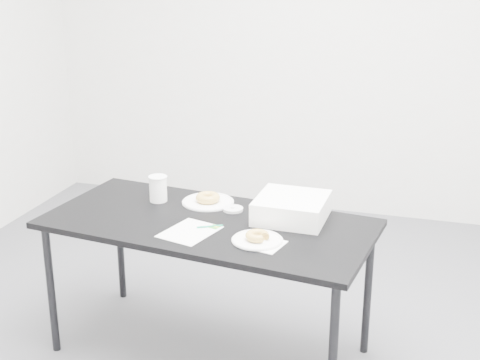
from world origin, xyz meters
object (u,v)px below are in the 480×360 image
(pen, at_px, (210,226))
(plate_far, at_px, (208,202))
(table, at_px, (208,231))
(scorecard, at_px, (190,232))
(bakery_box, at_px, (292,208))
(donut_far, at_px, (208,198))
(plate_near, at_px, (257,240))
(donut_near, at_px, (257,236))
(coffee_cup, at_px, (158,189))

(pen, bearing_deg, plate_far, 82.87)
(table, bearing_deg, scorecard, -96.88)
(table, relative_size, bakery_box, 5.00)
(scorecard, distance_m, donut_far, 0.37)
(table, height_order, scorecard, scorecard)
(plate_near, distance_m, bakery_box, 0.31)
(donut_near, bearing_deg, bakery_box, 74.44)
(scorecard, xyz_separation_m, donut_near, (0.32, -0.01, 0.03))
(table, height_order, pen, pen)
(donut_far, bearing_deg, pen, -69.19)
(pen, xyz_separation_m, donut_far, (-0.11, 0.30, 0.02))
(plate_near, bearing_deg, donut_near, 0.00)
(donut_far, distance_m, bakery_box, 0.45)
(pen, distance_m, donut_far, 0.32)
(donut_near, xyz_separation_m, bakery_box, (0.08, 0.30, 0.03))
(scorecard, relative_size, pen, 2.15)
(table, bearing_deg, bakery_box, 28.38)
(donut_near, bearing_deg, coffee_cup, 150.94)
(pen, bearing_deg, donut_far, 82.87)
(plate_far, bearing_deg, coffee_cup, -169.17)
(donut_near, bearing_deg, plate_far, 133.17)
(plate_far, bearing_deg, donut_far, -90.00)
(plate_near, bearing_deg, pen, 160.98)
(pen, height_order, coffee_cup, coffee_cup)
(plate_near, bearing_deg, plate_far, 133.17)
(plate_far, distance_m, donut_far, 0.02)
(plate_near, height_order, coffee_cup, coffee_cup)
(scorecard, distance_m, donut_near, 0.32)
(plate_near, height_order, plate_far, plate_near)
(plate_near, height_order, bakery_box, bakery_box)
(donut_near, relative_size, plate_far, 0.40)
(scorecard, bearing_deg, coffee_cup, 146.92)
(plate_near, distance_m, coffee_cup, 0.70)
(pen, relative_size, plate_far, 0.46)
(scorecard, xyz_separation_m, pen, (0.07, 0.07, 0.01))
(plate_far, distance_m, coffee_cup, 0.26)
(donut_far, bearing_deg, scorecard, -83.18)
(scorecard, height_order, bakery_box, bakery_box)
(pen, height_order, bakery_box, bakery_box)
(scorecard, height_order, pen, pen)
(pen, bearing_deg, bakery_box, 5.10)
(pen, xyz_separation_m, bakery_box, (0.33, 0.21, 0.05))
(scorecard, height_order, plate_far, plate_far)
(plate_far, xyz_separation_m, bakery_box, (0.44, -0.08, 0.05))
(donut_far, bearing_deg, donut_near, -46.83)
(donut_far, distance_m, coffee_cup, 0.25)
(plate_near, xyz_separation_m, donut_far, (-0.36, 0.38, 0.02))
(coffee_cup, bearing_deg, donut_near, -29.06)
(plate_near, height_order, donut_near, donut_near)
(table, distance_m, bakery_box, 0.40)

